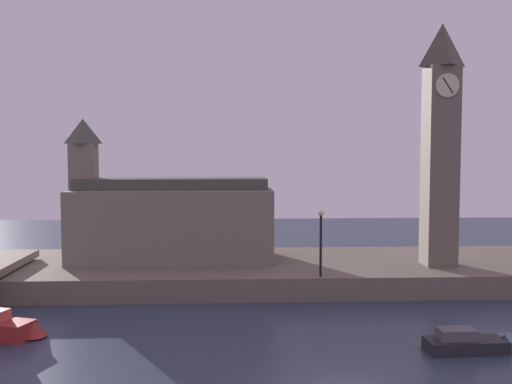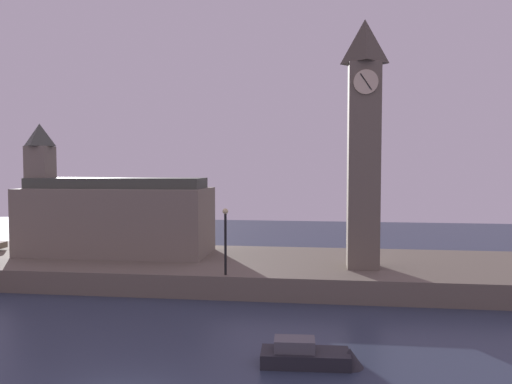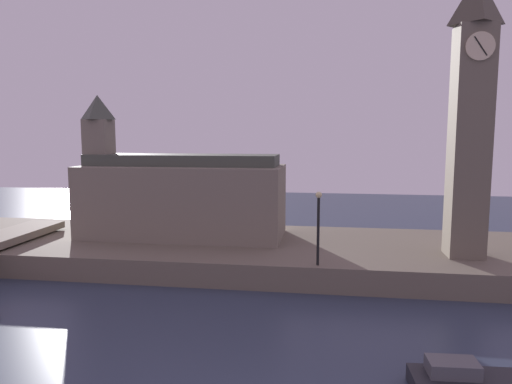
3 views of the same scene
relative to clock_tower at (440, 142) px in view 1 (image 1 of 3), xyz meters
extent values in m
cube|color=#6B6051|center=(-9.98, 1.94, -9.29)|extent=(70.00, 12.00, 1.50)
cube|color=#6B6051|center=(0.00, 0.00, -1.72)|extent=(2.08, 2.08, 13.64)
cylinder|color=beige|center=(0.00, -1.09, 3.73)|extent=(1.58, 0.12, 1.58)
cube|color=black|center=(0.00, -1.16, 3.73)|extent=(0.76, 0.04, 1.08)
pyramid|color=#4A4339|center=(0.00, 0.00, 6.56)|extent=(2.29, 2.29, 2.93)
cube|color=slate|center=(-18.65, 3.02, -5.97)|extent=(14.45, 5.76, 5.15)
cube|color=slate|center=(-24.98, 3.02, -4.32)|extent=(1.78, 1.78, 8.45)
pyramid|color=#474C42|center=(-24.98, 3.02, 0.79)|extent=(1.96, 1.96, 1.78)
cube|color=#42473D|center=(-18.65, 3.02, -3.00)|extent=(13.73, 3.46, 0.80)
cylinder|color=black|center=(-8.77, -3.45, -6.62)|extent=(0.16, 0.16, 3.85)
sphere|color=#F2E099|center=(-8.77, -3.45, -4.51)|extent=(0.36, 0.36, 0.36)
cube|color=#232328|center=(-3.46, -13.41, -9.74)|extent=(3.78, 1.67, 0.60)
cube|color=#515156|center=(-3.90, -13.41, -9.19)|extent=(1.75, 1.13, 0.51)
cone|color=#232328|center=(-1.60, -13.41, -9.71)|extent=(1.40, 1.40, 0.93)
cube|color=maroon|center=(-26.09, -10.33, -9.60)|extent=(3.60, 2.52, 0.89)
cone|color=maroon|center=(-24.45, -10.33, -9.56)|extent=(1.76, 1.76, 0.82)
camera|label=1|loc=(-14.56, -40.20, -0.65)|focal=41.62mm
camera|label=2|loc=(-2.87, -33.94, -1.72)|focal=34.83mm
camera|label=3|loc=(-8.34, -29.76, -1.15)|focal=33.13mm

